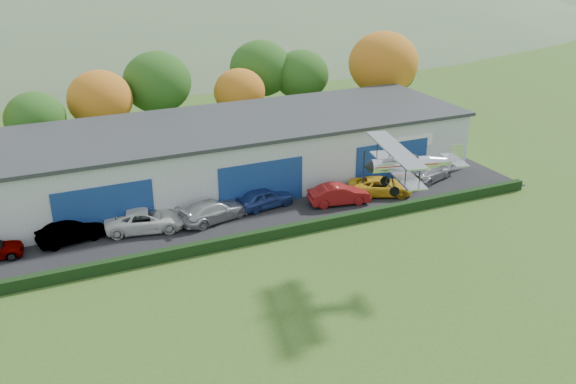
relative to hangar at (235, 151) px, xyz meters
name	(u,v)px	position (x,y,z in m)	size (l,w,h in m)	color
apron	(242,214)	(-2.00, -6.98, -2.63)	(48.00, 9.00, 0.05)	black
hedge	(266,235)	(-2.00, -11.78, -2.26)	(46.00, 0.60, 0.80)	black
hangar	(235,151)	(0.00, 0.00, 0.00)	(40.60, 12.60, 5.30)	#B2B7BC
tree_belt	(149,90)	(-4.15, 12.64, 2.95)	(75.70, 13.22, 10.12)	#3D2614
distant_hills	(37,81)	(-9.38, 112.02, -15.70)	(430.00, 196.00, 56.00)	#4C6642
car_1	(72,232)	(-14.44, -6.56, -1.84)	(1.62, 4.63, 1.53)	gray
car_2	(145,220)	(-9.36, -6.79, -1.81)	(2.63, 5.70, 1.58)	silver
car_3	(213,210)	(-4.37, -7.21, -1.81)	(2.23, 5.50, 1.60)	silver
car_4	(265,198)	(0.03, -6.57, -1.82)	(1.86, 4.61, 1.57)	navy
car_5	(339,194)	(5.65, -8.36, -1.80)	(1.70, 4.87, 1.60)	maroon
car_6	(381,186)	(9.69, -8.09, -1.88)	(2.41, 5.24, 1.46)	gold
car_7	(429,172)	(15.26, -7.05, -1.88)	(2.04, 5.01, 1.45)	silver
biplane	(409,162)	(4.57, -18.75, 4.43)	(6.46, 7.35, 2.74)	silver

